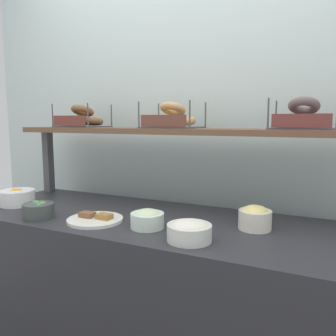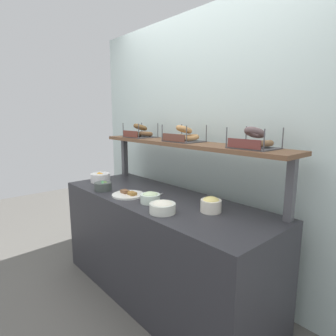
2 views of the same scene
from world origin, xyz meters
The scene contains 16 objects.
ground_plane centered at (0.00, 0.00, 0.00)m, with size 8.00×8.00×0.00m, color #595651.
back_wall centered at (0.00, 0.55, 1.20)m, with size 3.17×0.06×2.40m, color silver.
deli_counter centered at (0.00, 0.00, 0.42)m, with size 1.97×0.70×0.85m, color #2D2D33.
shelf_riser_left centered at (-0.92, 0.27, 1.05)m, with size 0.05×0.05×0.40m, color #4C4C51.
shelf_riser_right centered at (0.92, 0.27, 1.05)m, with size 0.05×0.05×0.40m, color #4C4C51.
upper_shelf centered at (0.00, 0.27, 1.26)m, with size 1.93×0.32×0.03m, color brown.
bowl_veggie_mix centered at (-0.50, -0.23, 0.89)m, with size 0.15×0.15×0.08m.
bowl_egg_salad centered at (0.49, 0.05, 0.90)m, with size 0.14×0.14×0.11m.
bowl_cream_cheese centered at (0.29, -0.22, 0.89)m, with size 0.18×0.18×0.08m.
bowl_scallion_spread centered at (0.06, -0.14, 0.89)m, with size 0.15×0.15×0.08m.
bowl_fruit_salad centered at (-0.80, -0.09, 0.89)m, with size 0.19×0.19×0.10m.
serving_plate_white centered at (-0.21, -0.16, 0.86)m, with size 0.26×0.26×0.04m.
serving_spoon_near_plate centered at (-0.04, -0.04, 0.86)m, with size 0.06×0.17×0.01m.
bagel_basket_cinnamon_raisin centered at (-0.62, 0.27, 1.33)m, with size 0.29×0.26×0.14m.
bagel_basket_sesame centered at (-0.02, 0.27, 1.33)m, with size 0.30×0.25×0.14m.
bagel_basket_poppy centered at (0.64, 0.28, 1.33)m, with size 0.29×0.25×0.15m.
Camera 2 is at (1.69, -1.40, 1.50)m, focal length 30.40 mm.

